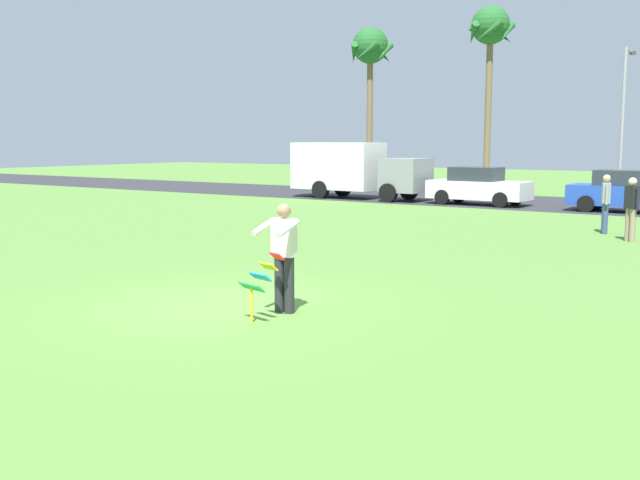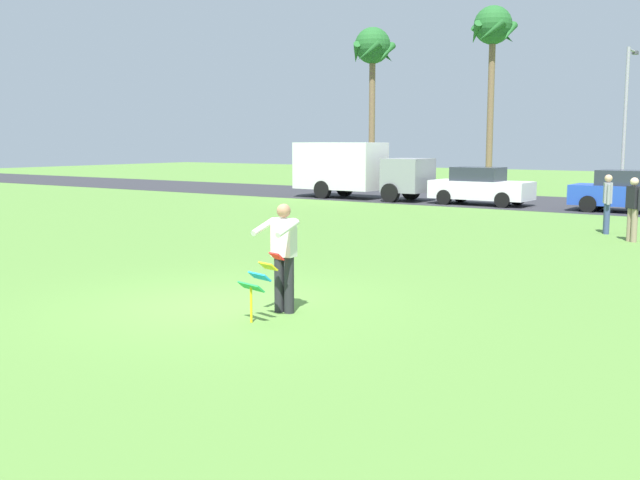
# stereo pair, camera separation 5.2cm
# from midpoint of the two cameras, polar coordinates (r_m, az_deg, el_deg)

# --- Properties ---
(ground_plane) EXTENTS (120.00, 120.00, 0.00)m
(ground_plane) POSITION_cam_midpoint_polar(r_m,az_deg,el_deg) (12.55, -7.48, -4.93)
(ground_plane) COLOR #568438
(road_strip) EXTENTS (120.00, 8.00, 0.01)m
(road_strip) POSITION_cam_midpoint_polar(r_m,az_deg,el_deg) (33.42, 20.01, 2.49)
(road_strip) COLOR #2D2D33
(road_strip) RESTS_ON ground
(person_kite_flyer) EXTENTS (0.58, 0.69, 1.73)m
(person_kite_flyer) POSITION_cam_midpoint_polar(r_m,az_deg,el_deg) (11.72, -2.93, -1.03)
(person_kite_flyer) COLOR #26262B
(person_kite_flyer) RESTS_ON ground
(kite_held) EXTENTS (0.53, 0.70, 1.02)m
(kite_held) POSITION_cam_midpoint_polar(r_m,az_deg,el_deg) (11.26, -4.70, -2.90)
(kite_held) COLOR red
(kite_held) RESTS_ON ground
(parked_truck_grey_van) EXTENTS (6.76, 2.27, 2.62)m
(parked_truck_grey_van) POSITION_cam_midpoint_polar(r_m,az_deg,el_deg) (35.20, 2.45, 5.47)
(parked_truck_grey_van) COLOR gray
(parked_truck_grey_van) RESTS_ON ground
(parked_car_white) EXTENTS (4.24, 1.92, 1.60)m
(parked_car_white) POSITION_cam_midpoint_polar(r_m,az_deg,el_deg) (32.37, 11.94, 4.00)
(parked_car_white) COLOR white
(parked_car_white) RESTS_ON ground
(parked_car_blue) EXTENTS (4.20, 1.84, 1.60)m
(parked_car_blue) POSITION_cam_midpoint_polar(r_m,az_deg,el_deg) (30.61, 22.30, 3.40)
(parked_car_blue) COLOR #2347B7
(parked_car_blue) RESTS_ON ground
(palm_tree_left_near) EXTENTS (2.58, 2.71, 9.28)m
(palm_tree_left_near) POSITION_cam_midpoint_polar(r_m,az_deg,el_deg) (45.19, 3.82, 14.04)
(palm_tree_left_near) COLOR brown
(palm_tree_left_near) RESTS_ON ground
(palm_tree_right_near) EXTENTS (2.58, 2.71, 10.07)m
(palm_tree_right_near) POSITION_cam_midpoint_polar(r_m,az_deg,el_deg) (43.76, 12.83, 15.04)
(palm_tree_right_near) COLOR brown
(palm_tree_right_near) RESTS_ON ground
(streetlight_pole) EXTENTS (0.24, 1.65, 7.00)m
(streetlight_pole) POSITION_cam_midpoint_polar(r_m,az_deg,el_deg) (38.25, 22.11, 8.97)
(streetlight_pole) COLOR #9E9EA3
(streetlight_pole) RESTS_ON ground
(person_walker_near) EXTENTS (0.33, 0.54, 1.73)m
(person_walker_near) POSITION_cam_midpoint_polar(r_m,az_deg,el_deg) (23.33, 20.89, 2.73)
(person_walker_near) COLOR #384772
(person_walker_near) RESTS_ON ground
(person_walker_far) EXTENTS (0.46, 0.40, 1.73)m
(person_walker_far) POSITION_cam_midpoint_polar(r_m,az_deg,el_deg) (21.73, 22.60, 2.33)
(person_walker_far) COLOR gray
(person_walker_far) RESTS_ON ground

